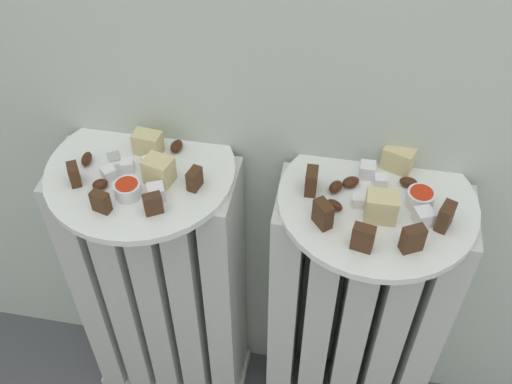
# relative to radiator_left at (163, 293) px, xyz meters

# --- Properties ---
(radiator_left) EXTENTS (0.32, 0.14, 0.65)m
(radiator_left) POSITION_rel_radiator_left_xyz_m (0.00, 0.00, 0.00)
(radiator_left) COLOR silver
(radiator_left) RESTS_ON ground_plane
(radiator_right) EXTENTS (0.32, 0.14, 0.65)m
(radiator_right) POSITION_rel_radiator_left_xyz_m (0.38, 0.00, 0.00)
(radiator_right) COLOR silver
(radiator_right) RESTS_ON ground_plane
(plate_left) EXTENTS (0.30, 0.30, 0.01)m
(plate_left) POSITION_rel_radiator_left_xyz_m (-0.00, 0.00, 0.34)
(plate_left) COLOR white
(plate_left) RESTS_ON radiator_left
(plate_right) EXTENTS (0.30, 0.30, 0.01)m
(plate_right) POSITION_rel_radiator_left_xyz_m (0.38, 0.00, 0.34)
(plate_right) COLOR white
(plate_right) RESTS_ON radiator_right
(dark_cake_slice_left_0) EXTENTS (0.03, 0.03, 0.03)m
(dark_cake_slice_left_0) POSITION_rel_radiator_left_xyz_m (-0.09, -0.05, 0.36)
(dark_cake_slice_left_0) COLOR #472B19
(dark_cake_slice_left_0) RESTS_ON plate_left
(dark_cake_slice_left_1) EXTENTS (0.03, 0.02, 0.03)m
(dark_cake_slice_left_1) POSITION_rel_radiator_left_xyz_m (-0.03, -0.10, 0.36)
(dark_cake_slice_left_1) COLOR #472B19
(dark_cake_slice_left_1) RESTS_ON plate_left
(dark_cake_slice_left_2) EXTENTS (0.03, 0.03, 0.03)m
(dark_cake_slice_left_2) POSITION_rel_radiator_left_xyz_m (0.05, -0.09, 0.36)
(dark_cake_slice_left_2) COLOR #472B19
(dark_cake_slice_left_2) RESTS_ON plate_left
(dark_cake_slice_left_3) EXTENTS (0.02, 0.03, 0.03)m
(dark_cake_slice_left_3) POSITION_rel_radiator_left_xyz_m (0.10, -0.03, 0.36)
(dark_cake_slice_left_3) COLOR #472B19
(dark_cake_slice_left_3) RESTS_ON plate_left
(marble_cake_slice_left_0) EXTENTS (0.05, 0.04, 0.04)m
(marble_cake_slice_left_0) POSITION_rel_radiator_left_xyz_m (0.04, -0.02, 0.36)
(marble_cake_slice_left_0) COLOR beige
(marble_cake_slice_left_0) RESTS_ON plate_left
(marble_cake_slice_left_1) EXTENTS (0.05, 0.03, 0.04)m
(marble_cake_slice_left_1) POSITION_rel_radiator_left_xyz_m (0.00, 0.04, 0.36)
(marble_cake_slice_left_1) COLOR beige
(marble_cake_slice_left_1) RESTS_ON plate_left
(turkish_delight_left_0) EXTENTS (0.03, 0.03, 0.02)m
(turkish_delight_left_0) POSITION_rel_radiator_left_xyz_m (0.02, 0.00, 0.35)
(turkish_delight_left_0) COLOR white
(turkish_delight_left_0) RESTS_ON plate_left
(turkish_delight_left_1) EXTENTS (0.03, 0.03, 0.02)m
(turkish_delight_left_1) POSITION_rel_radiator_left_xyz_m (-0.04, -0.03, 0.35)
(turkish_delight_left_1) COLOR white
(turkish_delight_left_1) RESTS_ON plate_left
(turkish_delight_left_2) EXTENTS (0.03, 0.03, 0.02)m
(turkish_delight_left_2) POSITION_rel_radiator_left_xyz_m (0.05, -0.06, 0.35)
(turkish_delight_left_2) COLOR white
(turkish_delight_left_2) RESTS_ON plate_left
(turkish_delight_left_3) EXTENTS (0.02, 0.02, 0.02)m
(turkish_delight_left_3) POSITION_rel_radiator_left_xyz_m (-0.02, -0.01, 0.35)
(turkish_delight_left_3) COLOR white
(turkish_delight_left_3) RESTS_ON plate_left
(medjool_date_left_0) EXTENTS (0.02, 0.03, 0.02)m
(medjool_date_left_0) POSITION_rel_radiator_left_xyz_m (0.05, 0.05, 0.35)
(medjool_date_left_0) COLOR #3D1E0F
(medjool_date_left_0) RESTS_ON plate_left
(medjool_date_left_1) EXTENTS (0.02, 0.03, 0.02)m
(medjool_date_left_1) POSITION_rel_radiator_left_xyz_m (-0.09, -0.00, 0.35)
(medjool_date_left_1) COLOR #3D1E0F
(medjool_date_left_1) RESTS_ON plate_left
(medjool_date_left_2) EXTENTS (0.03, 0.03, 0.02)m
(medjool_date_left_2) POSITION_rel_radiator_left_xyz_m (-0.05, -0.05, 0.35)
(medjool_date_left_2) COLOR #3D1E0F
(medjool_date_left_2) RESTS_ON plate_left
(jam_bowl_left) EXTENTS (0.04, 0.04, 0.02)m
(jam_bowl_left) POSITION_rel_radiator_left_xyz_m (0.00, -0.06, 0.35)
(jam_bowl_left) COLOR white
(jam_bowl_left) RESTS_ON plate_left
(dark_cake_slice_right_0) EXTENTS (0.02, 0.03, 0.04)m
(dark_cake_slice_right_0) POSITION_rel_radiator_left_xyz_m (0.27, -0.00, 0.36)
(dark_cake_slice_right_0) COLOR #472B19
(dark_cake_slice_right_0) RESTS_ON plate_right
(dark_cake_slice_right_1) EXTENTS (0.03, 0.03, 0.04)m
(dark_cake_slice_right_1) POSITION_rel_radiator_left_xyz_m (0.30, -0.07, 0.36)
(dark_cake_slice_right_1) COLOR #472B19
(dark_cake_slice_right_1) RESTS_ON plate_right
(dark_cake_slice_right_2) EXTENTS (0.03, 0.02, 0.04)m
(dark_cake_slice_right_2) POSITION_rel_radiator_left_xyz_m (0.36, -0.10, 0.36)
(dark_cake_slice_right_2) COLOR #472B19
(dark_cake_slice_right_2) RESTS_ON plate_right
(dark_cake_slice_right_3) EXTENTS (0.04, 0.03, 0.04)m
(dark_cake_slice_right_3) POSITION_rel_radiator_left_xyz_m (0.42, -0.09, 0.36)
(dark_cake_slice_right_3) COLOR #472B19
(dark_cake_slice_right_3) RESTS_ON plate_right
(dark_cake_slice_right_4) EXTENTS (0.03, 0.03, 0.04)m
(dark_cake_slice_right_4) POSITION_rel_radiator_left_xyz_m (0.47, -0.04, 0.36)
(dark_cake_slice_right_4) COLOR #472B19
(dark_cake_slice_right_4) RESTS_ON plate_right
(marble_cake_slice_right_0) EXTENTS (0.05, 0.04, 0.04)m
(marble_cake_slice_right_0) POSITION_rel_radiator_left_xyz_m (0.38, -0.04, 0.36)
(marble_cake_slice_right_0) COLOR beige
(marble_cake_slice_right_0) RESTS_ON plate_right
(marble_cake_slice_right_1) EXTENTS (0.06, 0.05, 0.04)m
(marble_cake_slice_right_1) POSITION_rel_radiator_left_xyz_m (0.40, 0.08, 0.36)
(marble_cake_slice_right_1) COLOR beige
(marble_cake_slice_right_1) RESTS_ON plate_right
(turkish_delight_right_0) EXTENTS (0.02, 0.02, 0.02)m
(turkish_delight_right_0) POSITION_rel_radiator_left_xyz_m (0.36, 0.05, 0.35)
(turkish_delight_right_0) COLOR white
(turkish_delight_right_0) RESTS_ON plate_right
(turkish_delight_right_1) EXTENTS (0.03, 0.03, 0.02)m
(turkish_delight_right_1) POSITION_rel_radiator_left_xyz_m (0.44, -0.04, 0.35)
(turkish_delight_right_1) COLOR white
(turkish_delight_right_1) RESTS_ON plate_right
(turkish_delight_right_2) EXTENTS (0.02, 0.02, 0.02)m
(turkish_delight_right_2) POSITION_rel_radiator_left_xyz_m (0.35, -0.02, 0.35)
(turkish_delight_right_2) COLOR white
(turkish_delight_right_2) RESTS_ON plate_right
(turkish_delight_right_3) EXTENTS (0.02, 0.02, 0.02)m
(turkish_delight_right_3) POSITION_rel_radiator_left_xyz_m (0.38, 0.03, 0.35)
(turkish_delight_right_3) COLOR white
(turkish_delight_right_3) RESTS_ON plate_right
(medjool_date_right_0) EXTENTS (0.03, 0.02, 0.02)m
(medjool_date_right_0) POSITION_rel_radiator_left_xyz_m (0.42, 0.04, 0.35)
(medjool_date_right_0) COLOR #3D1E0F
(medjool_date_right_0) RESTS_ON plate_right
(medjool_date_right_1) EXTENTS (0.03, 0.03, 0.02)m
(medjool_date_right_1) POSITION_rel_radiator_left_xyz_m (0.31, 0.00, 0.35)
(medjool_date_right_1) COLOR #3D1E0F
(medjool_date_right_1) RESTS_ON plate_right
(medjool_date_right_2) EXTENTS (0.03, 0.03, 0.01)m
(medjool_date_right_2) POSITION_rel_radiator_left_xyz_m (0.31, -0.03, 0.35)
(medjool_date_right_2) COLOR #3D1E0F
(medjool_date_right_2) RESTS_ON plate_right
(medjool_date_right_3) EXTENTS (0.03, 0.03, 0.01)m
(medjool_date_right_3) POSITION_rel_radiator_left_xyz_m (0.33, 0.02, 0.35)
(medjool_date_right_3) COLOR #3D1E0F
(medjool_date_right_3) RESTS_ON plate_right
(jam_bowl_right) EXTENTS (0.04, 0.04, 0.03)m
(jam_bowl_right) POSITION_rel_radiator_left_xyz_m (0.44, -0.00, 0.36)
(jam_bowl_right) COLOR white
(jam_bowl_right) RESTS_ON plate_right
(fork) EXTENTS (0.07, 0.10, 0.00)m
(fork) POSITION_rel_radiator_left_xyz_m (-0.03, -0.01, 0.34)
(fork) COLOR #B7B7BC
(fork) RESTS_ON plate_left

